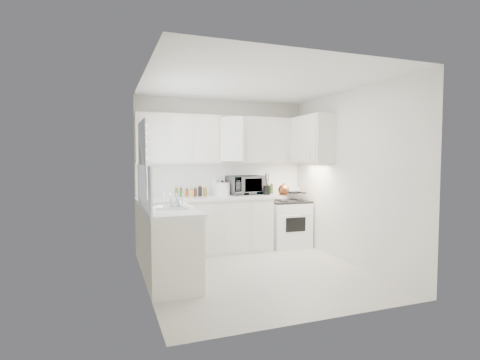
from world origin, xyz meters
name	(u,v)px	position (x,y,z in m)	size (l,w,h in m)	color
floor	(257,273)	(0.00, 0.00, 0.00)	(3.20, 3.20, 0.00)	beige
ceiling	(258,83)	(0.00, 0.00, 2.60)	(3.20, 3.20, 0.00)	white
wall_back	(222,174)	(0.00, 1.60, 1.30)	(3.00, 3.00, 0.00)	silver
wall_front	(322,188)	(0.00, -1.60, 1.30)	(3.00, 3.00, 0.00)	silver
wall_left	(145,182)	(-1.50, 0.00, 1.30)	(3.20, 3.20, 0.00)	silver
wall_right	(350,177)	(1.50, 0.00, 1.30)	(3.20, 3.20, 0.00)	silver
window_blinds	(143,161)	(-1.48, 0.35, 1.55)	(0.06, 0.96, 1.06)	white
lower_cabinets_back	(206,226)	(-0.39, 1.30, 0.45)	(2.22, 0.60, 0.90)	silver
lower_cabinets_left	(168,245)	(-1.20, 0.20, 0.45)	(0.60, 1.60, 0.90)	silver
countertop_back	(206,198)	(-0.39, 1.29, 0.93)	(2.24, 0.64, 0.05)	white
countertop_left	(168,209)	(-1.19, 0.20, 0.93)	(0.64, 1.62, 0.05)	white
backsplash_back	(223,179)	(0.00, 1.59, 1.23)	(2.98, 0.02, 0.55)	white
backsplash_left	(144,187)	(-1.49, 0.20, 1.23)	(0.02, 1.60, 0.55)	white
upper_cabinets_back	(225,163)	(0.00, 1.44, 1.50)	(3.00, 0.33, 0.80)	silver
upper_cabinets_right	(312,163)	(1.33, 0.82, 1.50)	(0.33, 0.90, 0.80)	silver
sink	(164,195)	(-1.19, 0.55, 1.07)	(0.42, 0.38, 0.30)	gray
stove	(289,217)	(1.13, 1.25, 0.53)	(0.69, 0.56, 1.06)	white
tea_kettle	(284,189)	(0.95, 1.09, 1.05)	(0.24, 0.21, 0.22)	#974729
frying_pan	(293,192)	(1.31, 1.41, 0.97)	(0.26, 0.45, 0.04)	black
microwave	(245,183)	(0.36, 1.43, 1.15)	(0.59, 0.33, 0.40)	gray
rice_cooker	(222,188)	(-0.08, 1.36, 1.08)	(0.26, 0.26, 0.26)	white
paper_towel	(215,187)	(-0.17, 1.50, 1.08)	(0.12, 0.12, 0.27)	white
utensil_crock	(267,184)	(0.68, 1.20, 1.14)	(0.13, 0.13, 0.39)	black
dish_rack	(172,200)	(-1.16, 0.01, 1.06)	(0.39, 0.29, 0.21)	white
spice_left_0	(177,193)	(-0.85, 1.42, 1.02)	(0.06, 0.06, 0.13)	olive
spice_left_1	(182,193)	(-0.78, 1.33, 1.02)	(0.06, 0.06, 0.13)	#397426
spice_left_2	(186,193)	(-0.70, 1.42, 1.02)	(0.06, 0.06, 0.13)	#AE5217
spice_left_3	(191,193)	(-0.62, 1.33, 1.02)	(0.06, 0.06, 0.13)	gold
spice_left_4	(194,192)	(-0.55, 1.42, 1.02)	(0.06, 0.06, 0.13)	maroon
spice_left_5	(200,193)	(-0.47, 1.33, 1.02)	(0.06, 0.06, 0.13)	black
spice_left_6	(203,192)	(-0.40, 1.42, 1.02)	(0.06, 0.06, 0.13)	olive
sauce_right_0	(256,188)	(0.58, 1.46, 1.05)	(0.06, 0.06, 0.19)	#AE5217
sauce_right_1	(260,189)	(0.64, 1.40, 1.05)	(0.06, 0.06, 0.19)	gold
sauce_right_2	(261,188)	(0.69, 1.46, 1.05)	(0.06, 0.06, 0.19)	maroon
sauce_right_3	(266,188)	(0.74, 1.40, 1.05)	(0.06, 0.06, 0.19)	black
sauce_right_4	(267,188)	(0.80, 1.46, 1.05)	(0.06, 0.06, 0.19)	olive
sauce_right_5	(271,188)	(0.85, 1.40, 1.05)	(0.06, 0.06, 0.19)	#397426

